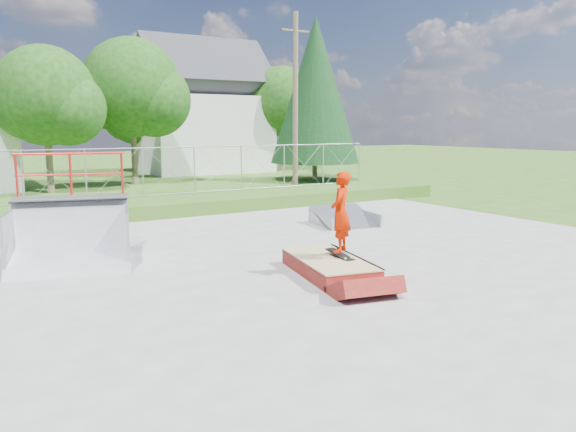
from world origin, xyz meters
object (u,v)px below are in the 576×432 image
flat_bank_ramp (345,217)px  skater (341,215)px  quarter_pipe (69,212)px  grind_box (329,267)px

flat_bank_ramp → skater: (-3.61, -4.57, 0.99)m
quarter_pipe → skater: (4.66, -3.48, 0.02)m
grind_box → flat_bank_ramp: size_ratio=1.51×
quarter_pipe → flat_bank_ramp: quarter_pipe is taller
grind_box → quarter_pipe: 5.69m
skater → quarter_pipe: bearing=-77.1°
quarter_pipe → skater: bearing=-21.4°
grind_box → flat_bank_ramp: flat_bank_ramp is taller
skater → flat_bank_ramp: bearing=-168.7°
flat_bank_ramp → quarter_pipe: bearing=-162.2°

